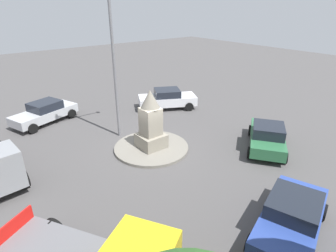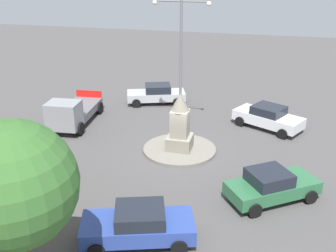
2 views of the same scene
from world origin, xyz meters
TOP-DOWN VIEW (x-y plane):
  - ground_plane at (0.00, 0.00)m, footprint 80.00×80.00m
  - traffic_island at (0.00, 0.00)m, footprint 4.17×4.17m
  - monument at (0.00, 0.00)m, footprint 1.38×1.38m
  - streetlamp at (0.57, -2.62)m, footprint 3.39×0.28m
  - car_green_parked_left at (-5.12, 3.96)m, footprint 4.40×3.84m
  - car_blue_approaching at (-0.21, 8.19)m, footprint 4.67×3.04m
  - car_white_passing at (-4.79, -4.64)m, footprint 4.68×3.61m
  - car_silver_near_island at (3.50, -7.59)m, footprint 4.64×3.02m

SIDE VIEW (x-z plane):
  - ground_plane at x=0.00m, z-range 0.00..0.00m
  - traffic_island at x=0.00m, z-range 0.00..0.15m
  - car_silver_near_island at x=3.50m, z-range 0.01..1.46m
  - car_green_parked_left at x=-5.12m, z-range 0.00..1.50m
  - car_blue_approaching at x=-0.21m, z-range 0.02..1.50m
  - car_white_passing at x=-4.79m, z-range 0.02..1.52m
  - monument at x=0.00m, z-range -0.03..3.27m
  - streetlamp at x=0.57m, z-range 0.83..9.31m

